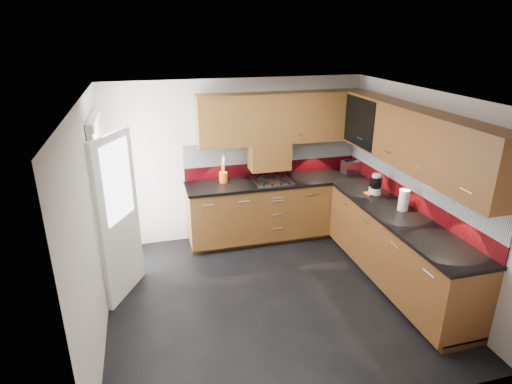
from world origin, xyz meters
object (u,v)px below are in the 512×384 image
object	(u,v)px
food_processor	(375,185)
gas_hob	(272,180)
toaster	(351,167)
utensil_pot	(223,176)

from	to	relation	value
food_processor	gas_hob	bearing A→B (deg)	144.68
toaster	utensil_pot	bearing A→B (deg)	178.19
utensil_pot	toaster	size ratio (longest dim) A/B	1.47
gas_hob	food_processor	size ratio (longest dim) A/B	1.96
utensil_pot	food_processor	bearing A→B (deg)	-27.50
gas_hob	food_processor	xyz separation A→B (m)	(1.20, -0.85, 0.11)
gas_hob	food_processor	distance (m)	1.47
gas_hob	toaster	world-z (taller)	toaster
utensil_pot	toaster	distance (m)	2.00
utensil_pot	toaster	bearing A→B (deg)	-1.81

